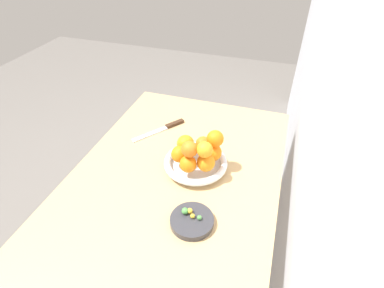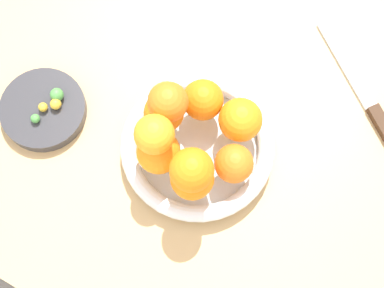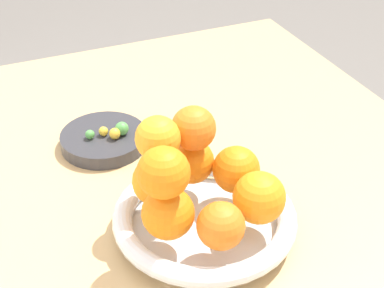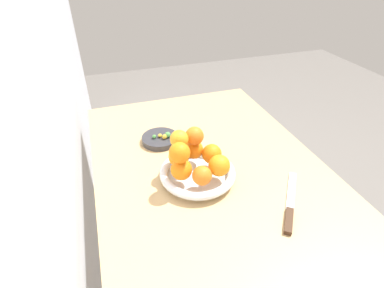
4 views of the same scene
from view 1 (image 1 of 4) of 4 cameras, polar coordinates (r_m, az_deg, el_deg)
name	(u,v)px [view 1 (image 1 of 4)]	position (r m, az deg, el deg)	size (l,w,h in m)	color
ground_plane	(181,275)	(1.72, -2.19, -23.68)	(6.00, 6.00, 0.00)	slate
wall_back	(352,56)	(0.82, 28.12, 14.57)	(4.00, 0.05, 2.50)	silver
dining_table	(177,190)	(1.19, -2.94, -8.68)	(1.10, 0.76, 0.74)	tan
fruit_bowl	(196,163)	(1.13, 0.70, -3.73)	(0.24, 0.24, 0.04)	silver
candy_dish	(192,221)	(0.97, -0.01, -14.43)	(0.14, 0.14, 0.02)	#333338
orange_0	(188,164)	(1.06, -0.75, -3.84)	(0.06, 0.06, 0.06)	orange
orange_1	(206,162)	(1.06, 2.66, -3.53)	(0.07, 0.07, 0.07)	orange
orange_2	(213,152)	(1.11, 4.03, -1.60)	(0.06, 0.06, 0.06)	orange
orange_3	(203,144)	(1.15, 2.13, 0.04)	(0.06, 0.06, 0.06)	orange
orange_4	(186,144)	(1.15, -1.24, 0.10)	(0.07, 0.07, 0.07)	orange
orange_5	(180,154)	(1.10, -2.37, -1.94)	(0.06, 0.06, 0.06)	orange
orange_6	(205,150)	(1.02, 2.43, -1.08)	(0.06, 0.06, 0.06)	orange
orange_7	(189,149)	(1.03, -0.52, -1.05)	(0.06, 0.06, 0.06)	orange
orange_8	(215,139)	(1.07, 4.43, 1.03)	(0.06, 0.06, 0.06)	orange
candy_ball_0	(193,216)	(0.96, 0.11, -13.53)	(0.02, 0.02, 0.02)	gold
candy_ball_1	(199,218)	(0.95, 1.41, -13.84)	(0.01, 0.01, 0.01)	#4C9947
candy_ball_2	(185,211)	(0.96, -1.35, -12.62)	(0.02, 0.02, 0.02)	#4C9947
candy_ball_3	(190,211)	(0.97, -0.42, -12.61)	(0.02, 0.02, 0.02)	gold
knife	(163,128)	(1.35, -5.49, 2.96)	(0.22, 0.17, 0.01)	#3F2819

